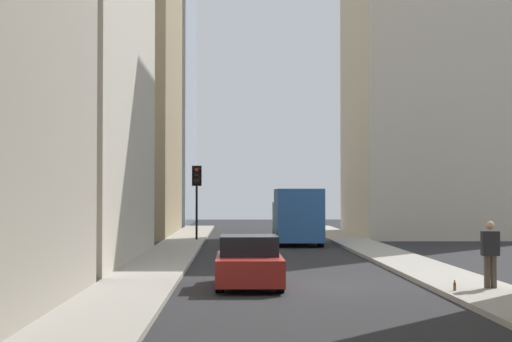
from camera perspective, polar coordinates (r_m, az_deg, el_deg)
ground_plane at (r=24.97m, az=2.78°, el=-7.38°), size 135.00×135.00×0.00m
sidewalk_right at (r=25.05m, az=-7.63°, el=-7.19°), size 90.00×2.20×0.14m
sidewalk_left at (r=25.69m, az=12.92°, el=-7.02°), size 90.00×2.20×0.14m
building_left_far at (r=57.33m, az=11.23°, el=7.66°), size 13.37×10.00×23.36m
building_right_far at (r=58.19m, az=-10.18°, el=8.76°), size 15.33×10.00×25.85m
delivery_truck at (r=45.62m, az=2.64°, el=-2.90°), size 6.46×2.25×2.84m
sedan_red at (r=24.60m, az=-0.45°, el=-5.91°), size 4.30×1.78×1.42m
traffic_light_midblock at (r=48.20m, az=-3.82°, el=-0.91°), size 0.43×0.52×3.99m
pedestrian at (r=23.79m, az=14.76°, el=-5.01°), size 0.26×0.44×1.73m
discarded_bottle at (r=23.04m, az=12.60°, el=-7.21°), size 0.07×0.07×0.27m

